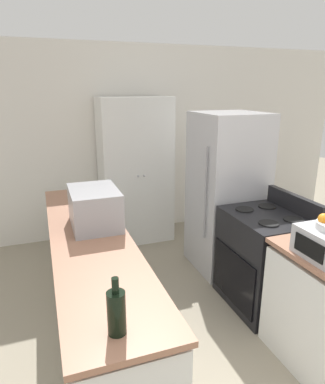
# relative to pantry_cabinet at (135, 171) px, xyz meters

# --- Properties ---
(wall_back) EXTENTS (7.00, 0.06, 2.60)m
(wall_back) POSITION_rel_pantry_cabinet_xyz_m (-0.08, 0.33, 0.34)
(wall_back) COLOR silver
(wall_back) RESTS_ON ground_plane
(counter_left) EXTENTS (0.60, 2.73, 0.92)m
(counter_left) POSITION_rel_pantry_cabinet_xyz_m (-0.87, -1.81, -0.52)
(counter_left) COLOR silver
(counter_left) RESTS_ON ground_plane
(pantry_cabinet) EXTENTS (0.93, 0.58, 1.93)m
(pantry_cabinet) POSITION_rel_pantry_cabinet_xyz_m (0.00, 0.00, 0.00)
(pantry_cabinet) COLOR silver
(pantry_cabinet) RESTS_ON ground_plane
(stove) EXTENTS (0.66, 0.78, 1.08)m
(stove) POSITION_rel_pantry_cabinet_xyz_m (0.73, -1.91, -0.50)
(stove) COLOR black
(stove) RESTS_ON ground_plane
(refrigerator) EXTENTS (0.73, 0.74, 1.79)m
(refrigerator) POSITION_rel_pantry_cabinet_xyz_m (0.76, -1.11, -0.07)
(refrigerator) COLOR #B7B7BC
(refrigerator) RESTS_ON ground_plane
(microwave) EXTENTS (0.39, 0.53, 0.32)m
(microwave) POSITION_rel_pantry_cabinet_xyz_m (-0.79, -1.63, 0.11)
(microwave) COLOR #939399
(microwave) RESTS_ON counter_left
(wine_bottle) EXTENTS (0.09, 0.09, 0.29)m
(wine_bottle) POSITION_rel_pantry_cabinet_xyz_m (-0.91, -2.99, 0.07)
(wine_bottle) COLOR black
(wine_bottle) RESTS_ON counter_left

